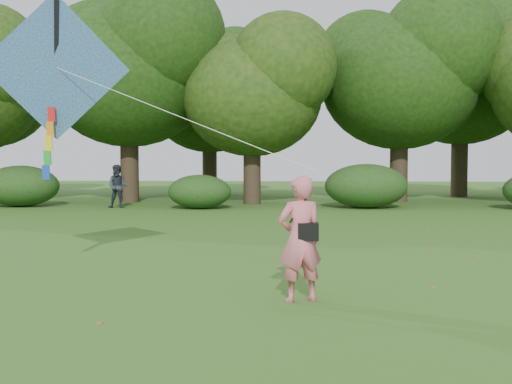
{
  "coord_description": "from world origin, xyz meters",
  "views": [
    {
      "loc": [
        0.08,
        -9.48,
        2.1
      ],
      "look_at": [
        -0.66,
        2.0,
        1.5
      ],
      "focal_mm": 45.0,
      "sensor_mm": 36.0,
      "label": 1
    }
  ],
  "objects": [
    {
      "name": "bystander_left",
      "position": [
        -7.49,
        17.17,
        0.92
      ],
      "size": [
        0.96,
        0.78,
        1.84
      ],
      "primitive_type": "imported",
      "rotation": [
        0.0,
        0.0,
        0.1
      ],
      "color": "#292E37",
      "rests_on": "ground"
    },
    {
      "name": "crossbody_bag",
      "position": [
        0.24,
        -0.16,
        1.05
      ],
      "size": [
        0.43,
        0.2,
        0.72
      ],
      "color": "black",
      "rests_on": "ground"
    },
    {
      "name": "fallen_leaves",
      "position": [
        1.82,
        4.6,
        0.01
      ],
      "size": [
        8.23,
        12.42,
        0.01
      ],
      "color": "brown",
      "rests_on": "ground"
    },
    {
      "name": "ground",
      "position": [
        0.0,
        0.0,
        0.0
      ],
      "size": [
        100.0,
        100.0,
        0.0
      ],
      "primitive_type": "plane",
      "color": "#265114",
      "rests_on": "ground"
    },
    {
      "name": "man_kite_flyer",
      "position": [
        0.13,
        -0.13,
        0.93
      ],
      "size": [
        0.79,
        0.66,
        1.85
      ],
      "primitive_type": "imported",
      "rotation": [
        0.0,
        0.0,
        3.51
      ],
      "color": "#E06977",
      "rests_on": "ground"
    },
    {
      "name": "shrub_band",
      "position": [
        -0.72,
        17.6,
        0.86
      ],
      "size": [
        39.15,
        3.22,
        1.88
      ],
      "color": "#264919",
      "rests_on": "ground"
    },
    {
      "name": "flying_kite",
      "position": [
        -4.22,
        1.8,
        3.68
      ],
      "size": [
        5.86,
        2.37,
        3.29
      ],
      "color": "#24629E",
      "rests_on": "ground"
    },
    {
      "name": "tree_line",
      "position": [
        1.67,
        22.88,
        5.6
      ],
      "size": [
        54.7,
        15.3,
        9.48
      ],
      "color": "#3A2D1E",
      "rests_on": "ground"
    }
  ]
}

